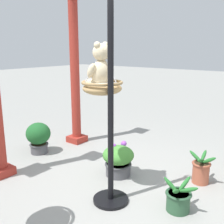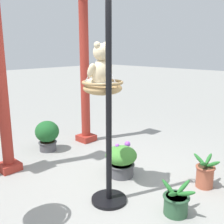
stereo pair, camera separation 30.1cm
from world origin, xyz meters
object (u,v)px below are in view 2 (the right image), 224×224
Objects in this scene: greenhouse_pillar_right at (85,71)px; potted_plant_bushy_green at (47,135)px; display_pole_central at (109,143)px; potted_plant_flowering_red at (205,174)px; hanging_basket_with_teddy at (103,87)px; teddy_bear at (101,68)px; greenhouse_pillar_far_back at (1,81)px; potted_plant_fern_front at (121,160)px; potted_plant_tall_leafy at (176,202)px.

greenhouse_pillar_right is 1.41m from potted_plant_bushy_green.
display_pole_central reaches higher than potted_plant_flowering_red.
potted_plant_flowering_red is (1.15, -0.71, -0.58)m from display_pole_central.
hanging_basket_with_teddy is 0.23m from teddy_bear.
greenhouse_pillar_far_back is at bearing 111.96° from hanging_basket_with_teddy.
greenhouse_pillar_far_back reaches higher than potted_plant_flowering_red.
hanging_basket_with_teddy is at bearing -90.00° from teddy_bear.
teddy_bear reaches higher than potted_plant_fern_front.
potted_plant_fern_front is (1.07, -1.38, -1.15)m from greenhouse_pillar_far_back.
potted_plant_flowering_red is at bearing -92.99° from greenhouse_pillar_right.
potted_plant_bushy_green is at bearing 104.69° from potted_plant_flowering_red.
display_pole_central is 2.11m from potted_plant_bushy_green.
potted_plant_fern_front is (-0.67, -1.55, -1.19)m from greenhouse_pillar_right.
display_pole_central is 1.47m from potted_plant_flowering_red.
teddy_bear is 2.20m from potted_plant_bushy_green.
greenhouse_pillar_far_back is at bearing 123.30° from potted_plant_flowering_red.
teddy_bear is at bearing 135.66° from potted_plant_flowering_red.
display_pole_central is 5.49× the size of potted_plant_flowering_red.
teddy_bear is (0.15, 0.27, 0.86)m from display_pole_central.
display_pole_central is at bearing 114.07° from potted_plant_tall_leafy.
hanging_basket_with_teddy is 1.60m from potted_plant_tall_leafy.
greenhouse_pillar_far_back is at bearing 107.49° from potted_plant_tall_leafy.
display_pole_central is at bearing 148.51° from potted_plant_flowering_red.
potted_plant_tall_leafy is (-0.96, -2.64, -1.28)m from greenhouse_pillar_right.
potted_plant_flowering_red is at bearing -56.70° from greenhouse_pillar_far_back.
potted_plant_bushy_green is at bearing 172.58° from greenhouse_pillar_right.
teddy_bear reaches higher than potted_plant_tall_leafy.
greenhouse_pillar_right is 6.60× the size of potted_plant_flowering_red.
teddy_bear is 1.80m from potted_plant_tall_leafy.
hanging_basket_with_teddy is at bearing 100.41° from potted_plant_tall_leafy.
greenhouse_pillar_right is at bearing 70.07° from potted_plant_tall_leafy.
display_pole_central is 4.38× the size of potted_plant_bushy_green.
potted_plant_fern_front is 0.87× the size of potted_plant_bushy_green.
potted_plant_flowering_red is (1.60, -2.44, -1.20)m from greenhouse_pillar_far_back.
teddy_bear reaches higher than potted_plant_bushy_green.
greenhouse_pillar_far_back is (-0.60, 1.46, -0.23)m from teddy_bear.
potted_plant_tall_leafy is (-0.82, -0.04, -0.04)m from potted_plant_flowering_red.
hanging_basket_with_teddy is 0.18× the size of greenhouse_pillar_right.
potted_plant_bushy_green is (0.89, 0.28, -1.09)m from greenhouse_pillar_far_back.
potted_plant_flowering_red is at bearing -63.30° from potted_plant_fern_front.
teddy_bear is 2.01m from potted_plant_flowering_red.
hanging_basket_with_teddy is 2.09m from potted_plant_bushy_green.
teddy_bear is 0.96× the size of potted_plant_bushy_green.
potted_plant_fern_front is 1.09× the size of potted_plant_flowering_red.
potted_plant_bushy_green is (0.29, 1.76, -1.09)m from hanging_basket_with_teddy.
potted_plant_tall_leafy is at bearing -104.88° from potted_plant_fern_front.
potted_plant_fern_front is at bearing 8.92° from teddy_bear.
hanging_basket_with_teddy is at bearing -68.04° from greenhouse_pillar_far_back.
teddy_bear reaches higher than potted_plant_flowering_red.
display_pole_central is at bearing -75.51° from greenhouse_pillar_far_back.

